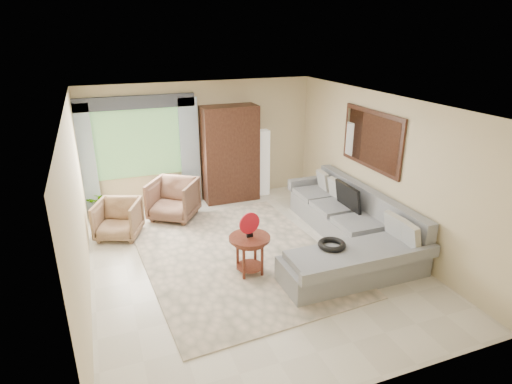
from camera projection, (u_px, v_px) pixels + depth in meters
name	position (u px, v px, depth m)	size (l,w,h in m)	color
ground	(250.00, 259.00, 7.14)	(6.00, 6.00, 0.00)	silver
area_rug	(238.00, 256.00, 7.22)	(3.00, 4.00, 0.02)	beige
sectional_sofa	(348.00, 232.00, 7.48)	(2.30, 3.46, 0.90)	gray
tv_screen	(348.00, 197.00, 7.85)	(0.06, 0.74, 0.48)	black
garden_hose	(332.00, 245.00, 6.48)	(0.43, 0.43, 0.09)	black
coffee_table	(250.00, 254.00, 6.62)	(0.64, 0.64, 0.64)	#431B11
red_disc	(249.00, 223.00, 6.43)	(0.34, 0.34, 0.03)	red
armchair_left	(118.00, 219.00, 7.81)	(0.75, 0.77, 0.70)	#9B7454
armchair_right	(173.00, 199.00, 8.58)	(0.86, 0.88, 0.80)	brown
potted_plant	(101.00, 204.00, 8.66)	(0.49, 0.43, 0.55)	#999999
armoire	(230.00, 154.00, 9.32)	(1.20, 0.55, 2.10)	black
floor_lamp	(263.00, 163.00, 9.75)	(0.24, 0.24, 1.50)	silver
window	(138.00, 144.00, 8.78)	(1.80, 0.04, 1.40)	#669E59
curtain_left	(85.00, 162.00, 8.44)	(0.40, 0.08, 2.30)	#9EB7CC
curtain_right	(190.00, 151.00, 9.14)	(0.40, 0.08, 2.30)	#9EB7CC
valance	(134.00, 102.00, 8.41)	(2.40, 0.12, 0.26)	#1E232D
wall_mirror	(371.00, 140.00, 7.64)	(0.05, 1.70, 1.05)	black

